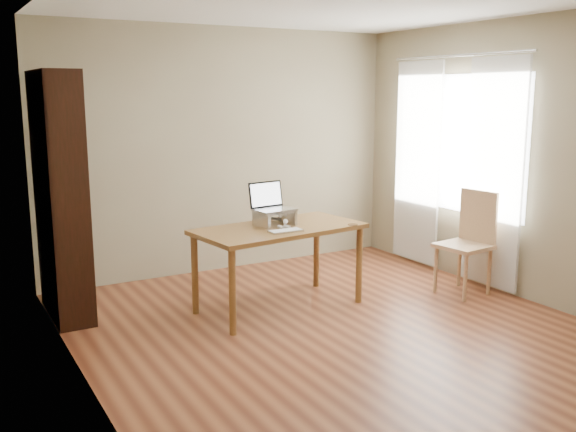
# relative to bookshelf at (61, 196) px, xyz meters

# --- Properties ---
(room) EXTENTS (4.04, 4.54, 2.64)m
(room) POSITION_rel_bookshelf_xyz_m (1.86, -1.54, 0.25)
(room) COLOR #562716
(room) RESTS_ON ground
(bookshelf) EXTENTS (0.30, 0.90, 2.10)m
(bookshelf) POSITION_rel_bookshelf_xyz_m (0.00, 0.00, 0.00)
(bookshelf) COLOR black
(bookshelf) RESTS_ON ground
(curtains) EXTENTS (0.03, 1.90, 2.25)m
(curtains) POSITION_rel_bookshelf_xyz_m (3.75, -0.75, 0.12)
(curtains) COLOR white
(curtains) RESTS_ON ground
(desk) EXTENTS (1.56, 0.92, 0.75)m
(desk) POSITION_rel_bookshelf_xyz_m (1.69, -0.77, -0.39)
(desk) COLOR brown
(desk) RESTS_ON ground
(laptop_stand) EXTENTS (0.32, 0.25, 0.13)m
(laptop_stand) POSITION_rel_bookshelf_xyz_m (1.69, -0.69, -0.22)
(laptop_stand) COLOR silver
(laptop_stand) RESTS_ON desk
(laptop) EXTENTS (0.37, 0.33, 0.25)m
(laptop) POSITION_rel_bookshelf_xyz_m (1.69, -0.63, -0.11)
(laptop) COLOR silver
(laptop) RESTS_ON laptop_stand
(keyboard) EXTENTS (0.30, 0.13, 0.02)m
(keyboard) POSITION_rel_bookshelf_xyz_m (1.64, -0.99, -0.29)
(keyboard) COLOR silver
(keyboard) RESTS_ON desk
(coaster) EXTENTS (0.09, 0.09, 0.01)m
(coaster) POSITION_rel_bookshelf_xyz_m (2.30, -1.03, -0.30)
(coaster) COLOR brown
(coaster) RESTS_ON desk
(cat) EXTENTS (0.24, 0.47, 0.14)m
(cat) POSITION_rel_bookshelf_xyz_m (1.70, -0.66, -0.24)
(cat) COLOR #453D36
(cat) RESTS_ON desk
(chair) EXTENTS (0.49, 0.49, 0.99)m
(chair) POSITION_rel_bookshelf_xyz_m (3.51, -1.28, -0.51)
(chair) COLOR tan
(chair) RESTS_ON ground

